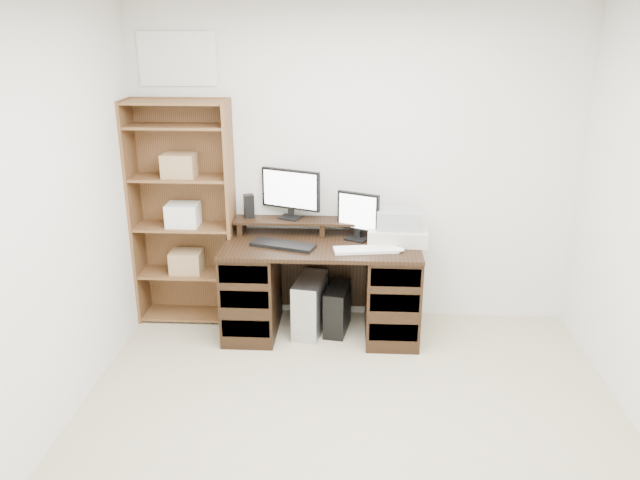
# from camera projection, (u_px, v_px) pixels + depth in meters

# --- Properties ---
(room) EXTENTS (3.54, 4.04, 2.54)m
(room) POSITION_uv_depth(u_px,v_px,m) (353.00, 261.00, 3.03)
(room) COLOR #BDB18E
(room) RESTS_ON ground
(desk) EXTENTS (1.50, 0.70, 0.75)m
(desk) POSITION_uv_depth(u_px,v_px,m) (321.00, 286.00, 4.88)
(desk) COLOR black
(desk) RESTS_ON ground
(riser_shelf) EXTENTS (1.40, 0.22, 0.12)m
(riser_shelf) POSITION_uv_depth(u_px,v_px,m) (323.00, 223.00, 4.92)
(riser_shelf) COLOR black
(riser_shelf) RESTS_ON desk
(monitor_wide) EXTENTS (0.47, 0.21, 0.39)m
(monitor_wide) POSITION_uv_depth(u_px,v_px,m) (291.00, 191.00, 4.89)
(monitor_wide) COLOR black
(monitor_wide) RESTS_ON riser_shelf
(monitor_small) EXTENTS (0.32, 0.19, 0.37)m
(monitor_small) POSITION_uv_depth(u_px,v_px,m) (358.00, 214.00, 4.77)
(monitor_small) COLOR black
(monitor_small) RESTS_ON desk
(speaker) EXTENTS (0.10, 0.10, 0.19)m
(speaker) POSITION_uv_depth(u_px,v_px,m) (249.00, 206.00, 4.95)
(speaker) COLOR black
(speaker) RESTS_ON riser_shelf
(keyboard_black) EXTENTS (0.51, 0.30, 0.03)m
(keyboard_black) POSITION_uv_depth(u_px,v_px,m) (283.00, 245.00, 4.67)
(keyboard_black) COLOR black
(keyboard_black) RESTS_ON desk
(keyboard_white) EXTENTS (0.49, 0.21, 0.02)m
(keyboard_white) POSITION_uv_depth(u_px,v_px,m) (366.00, 250.00, 4.59)
(keyboard_white) COLOR white
(keyboard_white) RESTS_ON desk
(mouse) EXTENTS (0.10, 0.08, 0.04)m
(mouse) POSITION_uv_depth(u_px,v_px,m) (398.00, 250.00, 4.57)
(mouse) COLOR white
(mouse) RESTS_ON desk
(printer) EXTENTS (0.47, 0.37, 0.11)m
(printer) POSITION_uv_depth(u_px,v_px,m) (398.00, 234.00, 4.77)
(printer) COLOR beige
(printer) RESTS_ON desk
(basket) EXTENTS (0.34, 0.25, 0.14)m
(basket) POSITION_uv_depth(u_px,v_px,m) (399.00, 219.00, 4.73)
(basket) COLOR gray
(basket) RESTS_ON printer
(tower_silver) EXTENTS (0.27, 0.48, 0.45)m
(tower_silver) POSITION_uv_depth(u_px,v_px,m) (310.00, 305.00, 4.94)
(tower_silver) COLOR #AEB0B5
(tower_silver) RESTS_ON ground
(tower_black) EXTENTS (0.22, 0.39, 0.37)m
(tower_black) POSITION_uv_depth(u_px,v_px,m) (337.00, 309.00, 4.96)
(tower_black) COLOR black
(tower_black) RESTS_ON ground
(bookshelf) EXTENTS (0.80, 0.30, 1.80)m
(bookshelf) POSITION_uv_depth(u_px,v_px,m) (184.00, 212.00, 4.96)
(bookshelf) COLOR brown
(bookshelf) RESTS_ON ground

